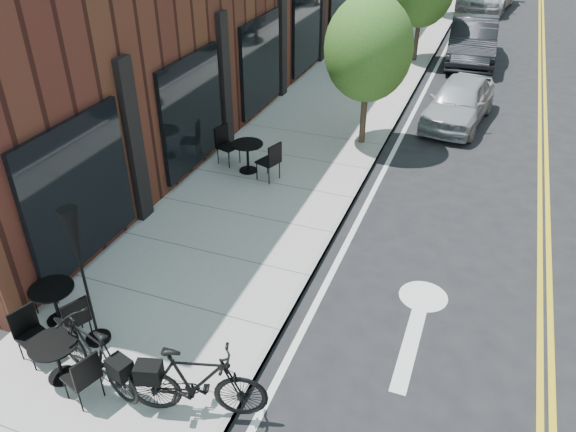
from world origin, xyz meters
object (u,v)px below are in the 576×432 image
at_px(patio_umbrella, 77,250).
at_px(bicycle_left, 94,354).
at_px(bistro_set_c, 248,153).
at_px(parked_car_b, 472,40).
at_px(bistro_set_b, 56,355).
at_px(parked_car_a, 459,101).
at_px(bicycle_right, 197,383).
at_px(bistro_set_a, 54,300).

bearing_deg(patio_umbrella, bicycle_left, -51.26).
relative_size(bistro_set_c, patio_umbrella, 0.75).
bearing_deg(patio_umbrella, parked_car_b, 77.44).
xyz_separation_m(bistro_set_b, parked_car_a, (4.20, 12.11, 0.09)).
distance_m(bicycle_right, bistro_set_b, 2.17).
bearing_deg(bicycle_left, bistro_set_a, -103.38).
bearing_deg(bistro_set_b, patio_umbrella, 106.95).
bearing_deg(bistro_set_a, bistro_set_c, 107.27).
distance_m(patio_umbrella, parked_car_b, 18.14).
xyz_separation_m(bistro_set_b, bistro_set_c, (-0.15, 6.88, 0.04)).
height_order(bistro_set_a, parked_car_b, parked_car_b).
bearing_deg(bistro_set_a, patio_umbrella, 15.28).
distance_m(bicycle_left, bicycle_right, 1.59).
xyz_separation_m(bicycle_left, bicycle_right, (1.59, 0.04, 0.02)).
bearing_deg(bicycle_right, bistro_set_b, 78.37).
bearing_deg(bistro_set_b, parked_car_b, 95.75).
xyz_separation_m(bistro_set_c, parked_car_a, (4.35, 5.23, 0.05)).
height_order(bicycle_right, parked_car_b, parked_car_b).
height_order(bistro_set_c, parked_car_b, parked_car_b).
height_order(patio_umbrella, parked_car_b, patio_umbrella).
xyz_separation_m(bicycle_right, bistro_set_c, (-2.31, 6.72, -0.09)).
bearing_deg(bicycle_right, bistro_set_a, 59.34).
relative_size(bistro_set_c, parked_car_a, 0.47).
xyz_separation_m(bistro_set_a, parked_car_a, (5.04, 11.16, 0.09)).
distance_m(bicycle_left, bistro_set_a, 1.64).
relative_size(bistro_set_b, parked_car_b, 0.34).
height_order(bicycle_left, bistro_set_c, bicycle_left).
height_order(bistro_set_a, bistro_set_c, bistro_set_c).
bearing_deg(parked_car_a, bicycle_right, -92.27).
bearing_deg(bistro_set_b, bicycle_left, 30.06).
bearing_deg(bistro_set_a, bicycle_left, -6.35).
distance_m(bistro_set_c, patio_umbrella, 6.19).
bearing_deg(bistro_set_a, parked_car_b, 98.69).
bearing_deg(bicycle_left, parked_car_a, -179.90).
bearing_deg(bicycle_left, bistro_set_c, -156.99).
relative_size(bistro_set_a, parked_car_a, 0.43).
height_order(parked_car_a, parked_car_b, parked_car_b).
relative_size(bistro_set_b, bistro_set_c, 0.91).
height_order(bicycle_right, parked_car_a, parked_car_a).
relative_size(bicycle_right, bistro_set_c, 1.05).
height_order(bicycle_left, bicycle_right, bicycle_right).
height_order(bistro_set_b, bistro_set_c, bistro_set_c).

